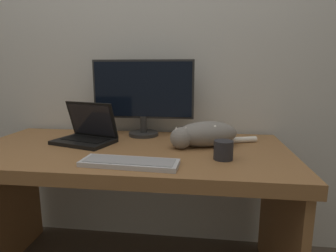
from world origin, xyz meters
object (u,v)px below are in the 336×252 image
at_px(laptop, 86,134).
at_px(external_keyboard, 130,163).
at_px(monitor, 143,95).
at_px(cat, 204,134).
at_px(coffee_mug, 223,150).

bearing_deg(laptop, external_keyboard, -28.40).
relative_size(monitor, cat, 1.31).
distance_m(monitor, cat, 0.45).
xyz_separation_m(monitor, cat, (0.36, -0.21, -0.18)).
distance_m(laptop, coffee_mug, 0.75).
bearing_deg(laptop, coffee_mug, 1.11).
height_order(monitor, coffee_mug, monitor).
distance_m(external_keyboard, coffee_mug, 0.41).
xyz_separation_m(laptop, cat, (0.64, -0.00, 0.02)).
xyz_separation_m(cat, coffee_mug, (0.09, -0.21, -0.02)).
relative_size(external_keyboard, coffee_mug, 4.84).
relative_size(external_keyboard, cat, 0.90).
relative_size(laptop, coffee_mug, 4.13).
distance_m(laptop, external_keyboard, 0.47).
bearing_deg(coffee_mug, cat, 112.47).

